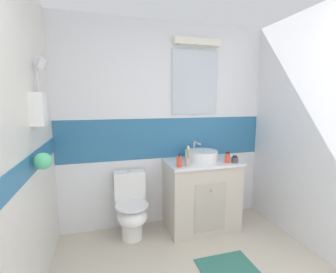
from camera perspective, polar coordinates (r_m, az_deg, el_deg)
wall_back_tiled at (r=2.97m, az=-0.51°, el=2.85°), size 3.20×0.20×2.50m
wall_left_shower_alcove at (r=1.73m, az=-34.95°, el=-3.32°), size 0.25×3.48×2.50m
vanity_cabinet at (r=3.00m, az=8.02°, el=-13.68°), size 0.86×0.56×0.85m
sink_basin at (r=2.89m, az=8.05°, el=-4.46°), size 0.40×0.44×0.20m
toilet at (r=2.84m, az=-8.92°, el=-16.67°), size 0.37×0.50×0.76m
toothbrush_cup at (r=2.62m, az=4.81°, el=-5.76°), size 0.06×0.06×0.23m
soap_dispenser at (r=2.57m, az=2.78°, el=-6.13°), size 0.06×0.06×0.16m
hair_gel_jar at (r=2.85m, az=15.92°, el=-5.40°), size 0.08×0.08×0.08m
lotion_bottle_short at (r=2.82m, az=14.24°, el=-5.00°), size 0.06×0.06×0.13m
bath_mat at (r=2.59m, az=14.28°, el=-28.61°), size 0.53×0.40×0.01m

